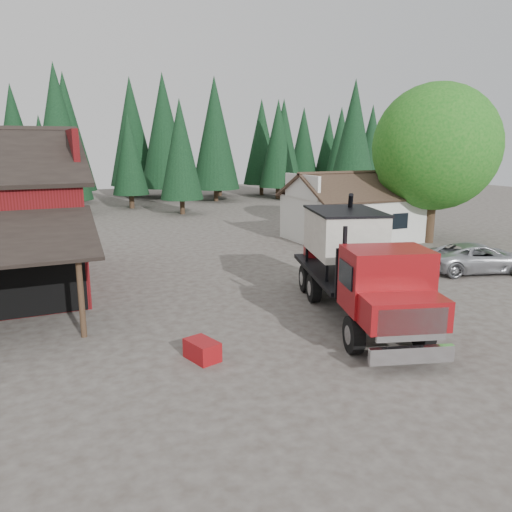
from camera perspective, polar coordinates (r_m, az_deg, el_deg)
name	(u,v)px	position (r m, az deg, el deg)	size (l,w,h in m)	color
ground	(259,332)	(17.55, 0.40, -8.72)	(120.00, 120.00, 0.00)	#443D36
farmhouse	(353,215)	(34.52, 11.01, 4.59)	(8.60, 6.42, 4.65)	silver
deciduous_tree	(436,152)	(34.43, 19.86, 11.15)	(8.00, 8.00, 10.20)	#382619
conifer_backdrop	(99,203)	(57.59, -17.54, 5.75)	(76.00, 16.00, 16.00)	black
near_pine_b	(181,149)	(46.64, -8.62, 11.95)	(3.96, 3.96, 10.40)	#382619
near_pine_c	(354,138)	(50.00, 11.10, 13.05)	(4.84, 4.84, 12.40)	#382619
near_pine_d	(58,132)	(48.91, -21.67, 13.01)	(5.28, 5.28, 13.40)	#382619
feed_truck	(357,263)	(18.91, 11.50, -0.78)	(5.42, 10.21, 4.46)	black
silver_car	(478,258)	(27.78, 24.05, -0.19)	(2.45, 5.30, 1.47)	#B5B7BD
equip_box	(202,350)	(15.48, -6.17, -10.64)	(0.70, 1.10, 0.60)	maroon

